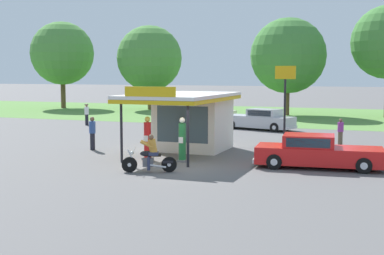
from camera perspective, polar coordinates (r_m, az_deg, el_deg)
ground_plane at (r=22.71m, az=-1.69°, el=-4.36°), size 300.00×300.00×0.00m
grass_verge_strip at (r=51.51m, az=11.21°, el=1.31°), size 120.00×24.00×0.01m
service_station_kiosk at (r=27.24m, az=-0.15°, el=1.17°), size 4.16×7.34×3.50m
gas_pump_nearside at (r=24.58m, az=-4.93°, el=-1.36°), size 0.44×0.44×2.05m
gas_pump_offside at (r=23.86m, az=-1.08°, el=-1.55°), size 0.44×0.44×2.06m
motorcycle_with_rider at (r=21.43m, az=-4.63°, el=-3.22°), size 2.15×1.04×1.58m
featured_classic_sedan at (r=23.05m, az=13.60°, el=-2.71°), size 5.69×2.46×1.43m
parked_car_back_row_left at (r=38.04m, az=7.45°, el=0.83°), size 5.65×3.17×1.53m
parked_car_back_row_centre_left at (r=43.51m, az=1.35°, el=1.55°), size 5.35×1.96×1.59m
bystander_chatting_near_pumps at (r=28.07m, az=-10.92°, el=-0.52°), size 0.34×0.34×1.78m
bystander_admiring_sedan at (r=30.71m, az=16.04°, el=-0.40°), size 0.34×0.34×1.52m
bystander_standing_back_lot at (r=41.68m, az=-11.53°, el=1.49°), size 0.37×0.37×1.70m
tree_oak_centre at (r=59.02m, az=-4.71°, el=7.61°), size 7.35×7.35×9.48m
tree_oak_right at (r=63.39m, az=-14.18°, el=7.82°), size 7.41×7.41×10.17m
tree_oak_left at (r=51.69m, az=10.50°, el=7.61°), size 7.33×7.33×9.48m
roadside_pole_sign at (r=28.14m, az=10.22°, el=3.85°), size 1.10×0.12×4.48m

